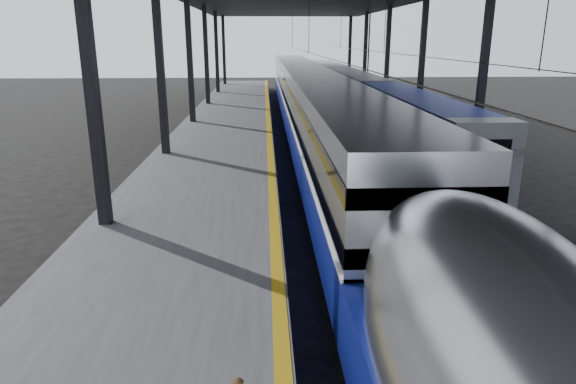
{
  "coord_description": "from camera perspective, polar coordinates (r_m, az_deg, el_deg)",
  "views": [
    {
      "loc": [
        -0.95,
        -9.86,
        6.35
      ],
      "look_at": [
        -0.29,
        4.67,
        2.0
      ],
      "focal_mm": 32.0,
      "sensor_mm": 36.0,
      "label": 1
    }
  ],
  "objects": [
    {
      "name": "ground",
      "position": [
        11.77,
        2.55,
        -16.03
      ],
      "size": [
        160.0,
        160.0,
        0.0
      ],
      "primitive_type": "plane",
      "color": "black",
      "rests_on": "ground"
    },
    {
      "name": "rails",
      "position": [
        31.0,
        7.6,
        4.83
      ],
      "size": [
        6.52,
        80.0,
        0.16
      ],
      "color": "slate",
      "rests_on": "ground"
    },
    {
      "name": "second_train",
      "position": [
        45.71,
        7.56,
        10.8
      ],
      "size": [
        2.58,
        56.05,
        3.55
      ],
      "color": "navy",
      "rests_on": "ground"
    },
    {
      "name": "platform",
      "position": [
        30.54,
        -7.38,
        5.47
      ],
      "size": [
        6.0,
        80.0,
        1.0
      ],
      "primitive_type": "cube",
      "color": "#4C4C4F",
      "rests_on": "ground"
    },
    {
      "name": "tgv_train",
      "position": [
        33.71,
        2.47,
        9.34
      ],
      "size": [
        3.08,
        65.2,
        4.42
      ],
      "color": "#B0B3B8",
      "rests_on": "ground"
    },
    {
      "name": "yellow_strip",
      "position": [
        30.34,
        -2.11,
        6.49
      ],
      "size": [
        0.3,
        80.0,
        0.01
      ],
      "primitive_type": "cube",
      "color": "gold",
      "rests_on": "platform"
    }
  ]
}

